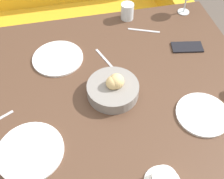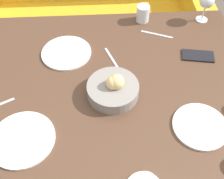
{
  "view_description": "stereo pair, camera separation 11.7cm",
  "coord_description": "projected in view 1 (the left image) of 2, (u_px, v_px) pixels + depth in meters",
  "views": [
    {
      "loc": [
        -0.16,
        -0.75,
        1.68
      ],
      "look_at": [
        -0.0,
        -0.03,
        0.78
      ],
      "focal_mm": 45.0,
      "sensor_mm": 36.0,
      "label": 1
    },
    {
      "loc": [
        -0.05,
        -0.77,
        1.68
      ],
      "look_at": [
        -0.0,
        -0.03,
        0.78
      ],
      "focal_mm": 45.0,
      "sensor_mm": 36.0,
      "label": 2
    }
  ],
  "objects": [
    {
      "name": "plate_near_left",
      "position": [
        30.0,
        151.0,
        1.02
      ],
      "size": [
        0.25,
        0.25,
        0.01
      ],
      "color": "white",
      "rests_on": "dining_table"
    },
    {
      "name": "plate_far_center",
      "position": [
        58.0,
        58.0,
        1.32
      ],
      "size": [
        0.24,
        0.24,
        0.01
      ],
      "color": "white",
      "rests_on": "dining_table"
    },
    {
      "name": "ground_plane",
      "position": [
        112.0,
        164.0,
        1.78
      ],
      "size": [
        10.0,
        10.0,
        0.0
      ],
      "primitive_type": "plane",
      "color": "#564C44"
    },
    {
      "name": "fork_silver",
      "position": [
        105.0,
        60.0,
        1.32
      ],
      "size": [
        0.07,
        0.16,
        0.0
      ],
      "color": "#B7B7BC",
      "rests_on": "dining_table"
    },
    {
      "name": "water_tumbler",
      "position": [
        127.0,
        11.0,
        1.49
      ],
      "size": [
        0.07,
        0.07,
        0.09
      ],
      "color": "silver",
      "rests_on": "dining_table"
    },
    {
      "name": "bread_basket",
      "position": [
        112.0,
        89.0,
        1.17
      ],
      "size": [
        0.22,
        0.22,
        0.11
      ],
      "color": "gray",
      "rests_on": "dining_table"
    },
    {
      "name": "dining_table",
      "position": [
        112.0,
        102.0,
        1.28
      ],
      "size": [
        1.28,
        1.08,
        0.75
      ],
      "color": "#4C3323",
      "rests_on": "ground_plane"
    },
    {
      "name": "plate_near_right",
      "position": [
        203.0,
        114.0,
        1.12
      ],
      "size": [
        0.21,
        0.21,
        0.01
      ],
      "color": "white",
      "rests_on": "dining_table"
    },
    {
      "name": "cell_phone",
      "position": [
        187.0,
        47.0,
        1.37
      ],
      "size": [
        0.16,
        0.1,
        0.01
      ],
      "color": "black",
      "rests_on": "dining_table"
    },
    {
      "name": "knife_silver",
      "position": [
        144.0,
        30.0,
        1.46
      ],
      "size": [
        0.16,
        0.07,
        0.0
      ],
      "color": "#B7B7BC",
      "rests_on": "dining_table"
    },
    {
      "name": "couch",
      "position": [
        67.0,
        22.0,
        2.21
      ],
      "size": [
        1.7,
        0.7,
        0.86
      ],
      "color": "gold",
      "rests_on": "ground_plane"
    }
  ]
}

